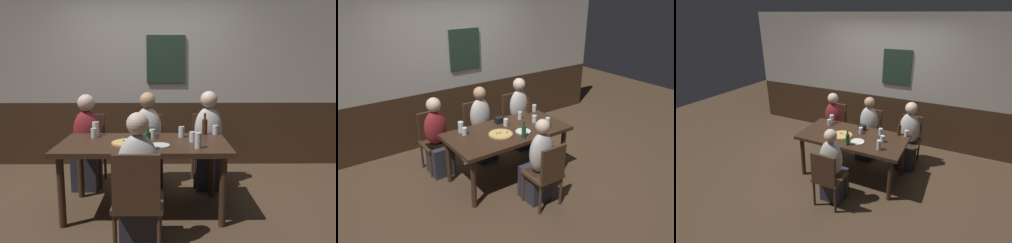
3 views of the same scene
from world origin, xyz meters
TOP-DOWN VIEW (x-y plane):
  - ground_plane at (0.00, 0.00)m, footprint 12.00×12.00m
  - wall_back at (0.00, 1.65)m, footprint 6.40×0.13m
  - dining_table at (0.00, 0.00)m, footprint 1.71×0.87m
  - chair_left_far at (-0.75, 0.85)m, footprint 0.40×0.40m
  - chair_mid_near at (0.00, -0.85)m, footprint 0.40×0.40m
  - chair_mid_far at (0.00, 0.85)m, footprint 0.40×0.40m
  - chair_right_far at (0.75, 0.85)m, footprint 0.40×0.40m
  - person_left_far at (-0.75, 0.69)m, footprint 0.34×0.37m
  - person_mid_near at (0.00, -0.69)m, footprint 0.34×0.37m
  - person_mid_far at (-0.00, 0.69)m, footprint 0.34×0.37m
  - person_right_far at (0.75, 0.69)m, footprint 0.34×0.37m
  - pizza at (-0.16, -0.07)m, footprint 0.33×0.33m
  - beer_glass_half at (0.50, 0.01)m, footprint 0.07×0.07m
  - pint_glass_amber at (0.78, 0.36)m, footprint 0.07×0.07m
  - pint_glass_stout at (-0.55, 0.21)m, footprint 0.07×0.07m
  - tumbler_short at (0.53, -0.25)m, footprint 0.07×0.07m
  - beer_glass_tall at (-0.56, 0.31)m, footprint 0.08×0.08m
  - tumbler_water at (0.08, 0.15)m, footprint 0.07×0.07m
  - pint_glass_pale at (0.39, 0.23)m, footprint 0.06×0.06m
  - beer_bottle_green at (0.05, -0.31)m, footprint 0.06×0.06m
  - beer_bottle_brown at (0.66, 0.36)m, footprint 0.06×0.06m
  - plate_white_large at (0.16, -0.16)m, footprint 0.21×0.21m
  - condiment_caddy at (0.05, 0.28)m, footprint 0.11×0.09m

SIDE VIEW (x-z plane):
  - ground_plane at x=0.00m, z-range 0.00..0.00m
  - person_mid_near at x=0.00m, z-range -0.09..1.06m
  - person_left_far at x=-0.75m, z-range -0.09..1.08m
  - chair_left_far at x=-0.75m, z-range 0.06..0.94m
  - chair_mid_near at x=0.00m, z-range 0.06..0.94m
  - chair_mid_far at x=0.00m, z-range 0.06..0.94m
  - chair_right_far at x=0.75m, z-range 0.06..0.94m
  - person_mid_far at x=0.00m, z-range -0.09..1.09m
  - person_right_far at x=0.75m, z-range -0.09..1.11m
  - dining_table at x=0.00m, z-range 0.29..1.03m
  - plate_white_large at x=0.16m, z-range 0.74..0.75m
  - pizza at x=-0.16m, z-range 0.74..0.77m
  - pint_glass_stout at x=-0.55m, z-range 0.73..0.84m
  - tumbler_water at x=0.08m, z-range 0.73..0.84m
  - condiment_caddy at x=0.05m, z-range 0.74..0.83m
  - pint_glass_amber at x=0.78m, z-range 0.73..0.84m
  - beer_glass_half at x=0.50m, z-range 0.74..0.84m
  - pint_glass_pale at x=0.39m, z-range 0.73..0.85m
  - tumbler_short at x=0.53m, z-range 0.73..0.88m
  - beer_glass_tall at x=-0.56m, z-range 0.73..0.88m
  - beer_bottle_green at x=0.05m, z-range 0.71..0.95m
  - beer_bottle_brown at x=0.66m, z-range 0.71..0.96m
  - wall_back at x=0.00m, z-range 0.00..2.60m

